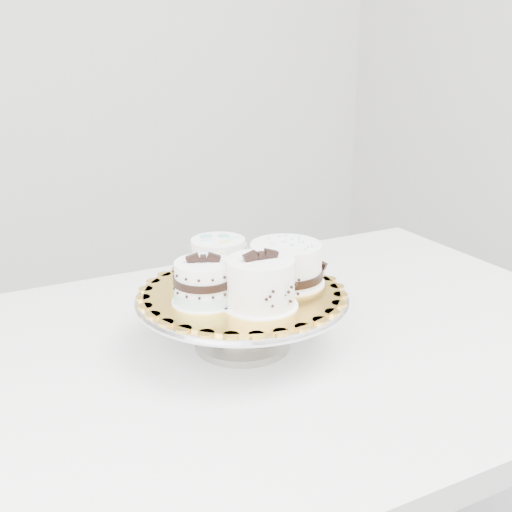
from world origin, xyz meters
TOP-DOWN VIEW (x-y plane):
  - table at (-0.03, 0.03)m, footprint 1.37×1.00m
  - cake_stand at (-0.07, 0.03)m, footprint 0.35×0.35m
  - cake_board at (-0.07, 0.03)m, footprint 0.35×0.35m
  - cake_swirl at (-0.08, -0.04)m, footprint 0.12×0.12m
  - cake_banded at (-0.14, 0.03)m, footprint 0.12×0.12m
  - cake_dots at (-0.07, 0.11)m, footprint 0.12×0.12m
  - cake_ribbon at (0.01, 0.02)m, footprint 0.16×0.16m

SIDE VIEW (x-z plane):
  - table at x=-0.03m, z-range 0.30..1.05m
  - cake_stand at x=-0.07m, z-range 0.77..0.86m
  - cake_board at x=-0.07m, z-range 0.84..0.85m
  - cake_banded at x=-0.14m, z-range 0.84..0.92m
  - cake_ribbon at x=0.01m, z-range 0.84..0.92m
  - cake_dots at x=-0.07m, z-range 0.85..0.92m
  - cake_swirl at x=-0.08m, z-range 0.84..0.93m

